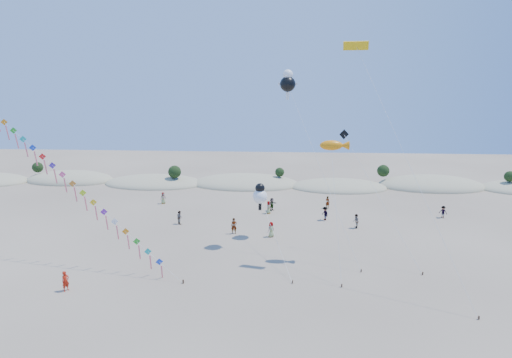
% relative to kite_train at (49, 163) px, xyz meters
% --- Properties ---
extents(ground, '(160.00, 160.00, 0.00)m').
position_rel_kite_train_xyz_m(ground, '(16.55, -12.82, -9.91)').
color(ground, '#7C6A56').
rests_on(ground, ground).
extents(dune_ridge, '(145.30, 11.49, 5.57)m').
position_rel_kite_train_xyz_m(dune_ridge, '(17.61, 32.32, -9.80)').
color(dune_ridge, tan).
rests_on(dune_ridge, ground).
extents(kite_train, '(27.18, 9.81, 19.42)m').
position_rel_kite_train_xyz_m(kite_train, '(0.00, 0.00, 0.00)').
color(kite_train, '#3F2D1E').
rests_on(kite_train, ground).
extents(fish_kite, '(2.85, 7.29, 12.15)m').
position_rel_kite_train_xyz_m(fish_kite, '(28.13, 1.80, 1.71)').
color(fish_kite, '#3F2D1E').
rests_on(fish_kite, ground).
extents(cartoon_kite_low, '(4.48, 12.65, 6.39)m').
position_rel_kite_train_xyz_m(cartoon_kite_low, '(20.54, 7.25, -4.88)').
color(cartoon_kite_low, '#3F2D1E').
rests_on(cartoon_kite_low, ground).
extents(cartoon_kite_high, '(8.28, 8.53, 18.96)m').
position_rel_kite_train_xyz_m(cartoon_kite_high, '(23.51, 5.92, 7.71)').
color(cartoon_kite_high, '#3F2D1E').
rests_on(cartoon_kite_high, ground).
extents(parafoil_kite, '(9.81, 11.78, 21.39)m').
position_rel_kite_train_xyz_m(parafoil_kite, '(29.87, 1.48, 10.64)').
color(parafoil_kite, '#3F2D1E').
rests_on(parafoil_kite, ground).
extents(dark_kite, '(7.42, 7.91, 12.80)m').
position_rel_kite_train_xyz_m(dark_kite, '(31.31, 3.75, -0.79)').
color(dark_kite, '#3F2D1E').
rests_on(dark_kite, ground).
extents(flyer_foreground, '(0.70, 0.79, 1.81)m').
position_rel_kite_train_xyz_m(flyer_foreground, '(4.46, -7.14, -9.01)').
color(flyer_foreground, '#AC1D0D').
rests_on(flyer_foreground, ground).
extents(beachgoers, '(40.02, 13.66, 1.91)m').
position_rel_kite_train_xyz_m(beachgoers, '(23.90, 13.93, -9.03)').
color(beachgoers, slate).
rests_on(beachgoers, ground).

